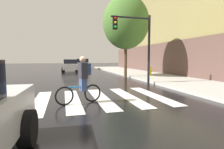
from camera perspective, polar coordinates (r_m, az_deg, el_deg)
ground_plane at (r=7.20m, az=-15.21°, el=-7.99°), size 120.00×120.00×0.00m
crosswalk_stripes at (r=7.21m, az=-12.54°, el=-7.87°), size 7.48×4.00×0.01m
sedan_mid at (r=22.83m, az=-12.97°, el=2.87°), size 2.29×4.51×1.52m
sedan_far at (r=27.82m, az=-9.43°, el=3.39°), size 2.40×4.75×1.60m
cyclist at (r=6.48m, az=-9.51°, el=-1.74°), size 1.67×0.49×1.69m
traffic_light_near at (r=10.92m, az=7.80°, el=11.62°), size 2.47×0.28×4.20m
fire_hydrant at (r=15.87m, az=12.08°, el=1.07°), size 0.33×0.22×0.78m
street_tree_near at (r=15.35m, az=4.44°, el=16.15°), size 3.80×3.80×6.75m
corner_building at (r=25.50m, az=26.57°, el=13.88°), size 14.08×23.57×11.59m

